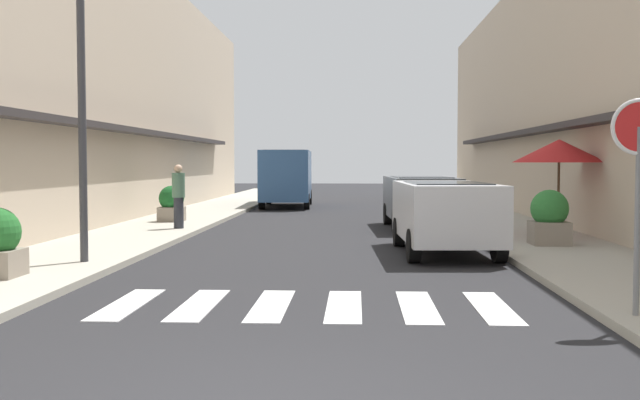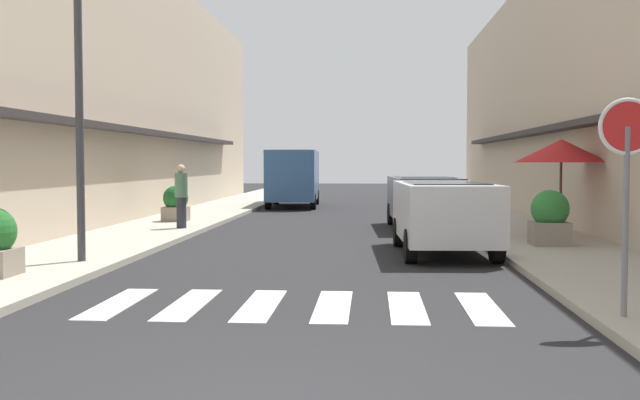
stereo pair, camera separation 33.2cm
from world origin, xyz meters
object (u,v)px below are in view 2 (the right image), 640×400
object	(u,v)px
planter_far	(176,204)
pedestrian_walking_near	(181,195)
parked_car_near	(444,209)
parked_car_mid	(424,196)
round_street_sign	(627,150)
street_lamp	(89,63)
cafe_umbrella	(561,151)
delivery_van	(294,173)
planter_midblock	(550,218)

from	to	relation	value
planter_far	pedestrian_walking_near	size ratio (longest dim) A/B	0.62
parked_car_near	parked_car_mid	distance (m)	5.86
round_street_sign	street_lamp	xyz separation A→B (m)	(-7.82, 4.27, 1.59)
cafe_umbrella	pedestrian_walking_near	xyz separation A→B (m)	(-9.50, 1.58, -1.12)
parked_car_near	round_street_sign	distance (m)	6.86
delivery_van	planter_midblock	world-z (taller)	delivery_van
planter_far	pedestrian_walking_near	world-z (taller)	pedestrian_walking_near
planter_far	pedestrian_walking_near	distance (m)	2.50
street_lamp	pedestrian_walking_near	size ratio (longest dim) A/B	3.39
parked_car_mid	pedestrian_walking_near	size ratio (longest dim) A/B	2.52
parked_car_near	planter_midblock	bearing A→B (deg)	19.35
street_lamp	planter_midblock	size ratio (longest dim) A/B	4.91
parked_car_near	planter_far	bearing A→B (deg)	137.52
parked_car_mid	delivery_van	size ratio (longest dim) A/B	0.78
delivery_van	pedestrian_walking_near	bearing A→B (deg)	-98.69
parked_car_near	cafe_umbrella	world-z (taller)	cafe_umbrella
parked_car_mid	round_street_sign	distance (m)	12.61
parked_car_mid	planter_far	size ratio (longest dim) A/B	4.04
parked_car_mid	round_street_sign	bearing A→B (deg)	-83.61
cafe_umbrella	planter_far	bearing A→B (deg)	159.07
delivery_van	street_lamp	world-z (taller)	street_lamp
planter_midblock	pedestrian_walking_near	world-z (taller)	pedestrian_walking_near
cafe_umbrella	street_lamp	bearing A→B (deg)	-151.58
parked_car_near	delivery_van	world-z (taller)	delivery_van
cafe_umbrella	pedestrian_walking_near	distance (m)	9.70
parked_car_mid	cafe_umbrella	xyz separation A→B (m)	(3.00, -3.12, 1.21)
round_street_sign	planter_far	size ratio (longest dim) A/B	2.34
delivery_van	pedestrian_walking_near	xyz separation A→B (m)	(-1.79, -11.70, -0.39)
street_lamp	cafe_umbrella	bearing A→B (deg)	28.42
round_street_sign	pedestrian_walking_near	size ratio (longest dim) A/B	1.46
delivery_van	street_lamp	bearing A→B (deg)	-95.29
delivery_van	street_lamp	size ratio (longest dim) A/B	0.95
delivery_van	round_street_sign	distance (m)	23.47
parked_car_near	cafe_umbrella	xyz separation A→B (m)	(3.00, 2.74, 1.21)
delivery_van	planter_midblock	bearing A→B (deg)	-65.23
street_lamp	pedestrian_walking_near	bearing A→B (deg)	90.74
street_lamp	delivery_van	bearing A→B (deg)	84.71
round_street_sign	cafe_umbrella	world-z (taller)	round_street_sign
cafe_umbrella	planter_far	xyz separation A→B (m)	(-10.28, 3.93, -1.49)
parked_car_mid	parked_car_near	bearing A→B (deg)	-90.00
street_lamp	planter_midblock	distance (m)	9.72
parked_car_near	street_lamp	size ratio (longest dim) A/B	0.74
pedestrian_walking_near	cafe_umbrella	bearing A→B (deg)	81.23
delivery_van	planter_far	xyz separation A→B (m)	(-2.56, -9.35, -0.76)
parked_car_mid	round_street_sign	xyz separation A→B (m)	(1.40, -12.49, 1.09)
planter_far	parked_car_near	bearing A→B (deg)	-42.48
planter_far	cafe_umbrella	bearing A→B (deg)	-20.93
delivery_van	pedestrian_walking_near	size ratio (longest dim) A/B	3.23
round_street_sign	planter_far	world-z (taller)	round_street_sign
parked_car_mid	street_lamp	bearing A→B (deg)	-128.00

